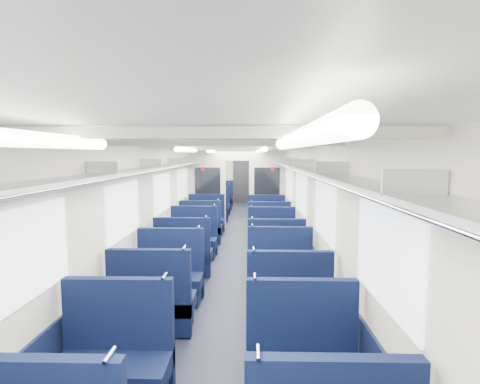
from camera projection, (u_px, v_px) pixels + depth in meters
floor at (233, 255)px, 8.16m from camera, size 2.80×18.00×0.01m
ceiling at (233, 147)px, 7.93m from camera, size 2.80×18.00×0.01m
wall_left at (168, 201)px, 8.08m from camera, size 0.02×18.00×2.35m
dado_left at (169, 239)px, 8.16m from camera, size 0.03×17.90×0.70m
wall_right at (298, 202)px, 8.01m from camera, size 0.02×18.00×2.35m
dado_right at (297, 240)px, 8.10m from camera, size 0.03×17.90×0.70m
wall_far at (241, 176)px, 17.00m from camera, size 2.80×0.02×2.35m
luggage_rack_left at (176, 164)px, 7.99m from camera, size 0.36×17.40×0.18m
luggage_rack_right at (290, 165)px, 7.93m from camera, size 0.36×17.40×0.18m
windows at (232, 193)px, 7.57m from camera, size 2.78×15.60×0.75m
ceiling_fittings at (232, 149)px, 7.67m from camera, size 2.70×16.06×0.11m
end_door at (241, 180)px, 16.95m from camera, size 0.75×0.06×2.00m
bulkhead at (237, 187)px, 11.10m from camera, size 2.80×0.10×2.35m
seat_6 at (115, 365)px, 3.31m from camera, size 1.00×0.55×1.12m
seat_7 at (303, 366)px, 3.28m from camera, size 1.00×0.55×1.12m
seat_8 at (153, 305)px, 4.60m from camera, size 1.00×0.55×1.12m
seat_9 at (288, 308)px, 4.53m from camera, size 1.00×0.55×1.12m
seat_10 at (170, 279)px, 5.57m from camera, size 1.00×0.55×1.12m
seat_11 at (280, 277)px, 5.68m from camera, size 1.00×0.55×1.12m
seat_12 at (184, 257)px, 6.77m from camera, size 1.00×0.55×1.12m
seat_13 at (276, 259)px, 6.64m from camera, size 1.00×0.55×1.12m
seat_14 at (194, 241)px, 7.96m from camera, size 1.00×0.55×1.12m
seat_15 at (272, 243)px, 7.82m from camera, size 1.00×0.55×1.12m
seat_16 at (201, 230)px, 9.18m from camera, size 1.00×0.55×1.12m
seat_17 at (269, 231)px, 8.98m from camera, size 1.00×0.55×1.12m
seat_18 at (206, 221)px, 10.32m from camera, size 1.00×0.55×1.12m
seat_19 at (267, 223)px, 10.13m from camera, size 1.00×0.55×1.12m
seat_20 at (213, 211)px, 12.27m from camera, size 1.00×0.55×1.12m
seat_21 at (264, 211)px, 12.19m from camera, size 1.00×0.55×1.12m
seat_22 at (216, 206)px, 13.32m from camera, size 1.00×0.55×1.12m
seat_23 at (262, 206)px, 13.39m from camera, size 1.00×0.55×1.12m
seat_24 at (219, 201)px, 14.64m from camera, size 1.00×0.55×1.12m
seat_25 at (261, 202)px, 14.52m from camera, size 1.00×0.55×1.12m
seat_26 at (221, 198)px, 15.64m from camera, size 1.00×0.55×1.12m
seat_27 at (261, 198)px, 15.68m from camera, size 1.00×0.55×1.12m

